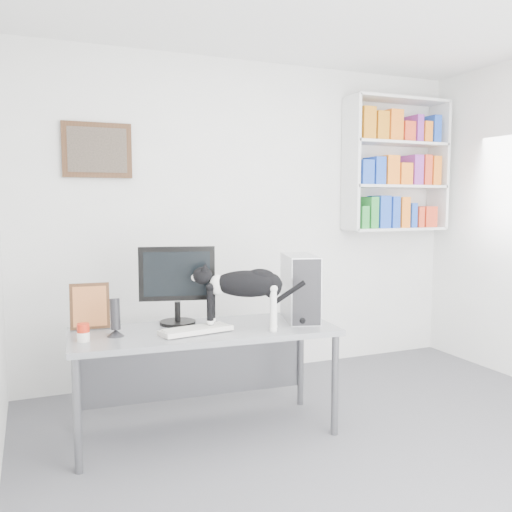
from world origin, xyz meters
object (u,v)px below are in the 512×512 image
object	(u,v)px
monitor	(177,285)
speaker	(115,317)
keyboard	(196,330)
cat	(245,299)
desk	(205,382)
soup_can	(83,333)
leaning_print	(90,305)
bookshelf	(396,165)
pc_tower	(300,287)

from	to	relation	value
monitor	speaker	distance (m)	0.48
keyboard	cat	xyz separation A→B (m)	(0.31, -0.04, 0.18)
desk	cat	world-z (taller)	cat
soup_can	keyboard	bearing A→B (deg)	-4.33
desk	speaker	size ratio (longest dim) A/B	6.95
leaning_print	soup_can	world-z (taller)	leaning_print
bookshelf	pc_tower	xyz separation A→B (m)	(-1.50, -0.95, -0.93)
bookshelf	soup_can	bearing A→B (deg)	-161.17
speaker	pc_tower	bearing A→B (deg)	0.20
desk	soup_can	xyz separation A→B (m)	(-0.75, -0.03, 0.40)
desk	leaning_print	size ratio (longest dim) A/B	5.50
monitor	soup_can	distance (m)	0.69
soup_can	bookshelf	bearing A→B (deg)	18.83
pc_tower	leaning_print	bearing A→B (deg)	-175.22
cat	speaker	bearing A→B (deg)	-163.46
monitor	keyboard	world-z (taller)	monitor
pc_tower	desk	bearing A→B (deg)	-162.33
pc_tower	soup_can	bearing A→B (deg)	-162.25
cat	pc_tower	bearing A→B (deg)	44.31
bookshelf	cat	world-z (taller)	bookshelf
desk	pc_tower	world-z (taller)	pc_tower
monitor	speaker	size ratio (longest dim) A/B	2.20
desk	cat	xyz separation A→B (m)	(0.23, -0.12, 0.55)
desk	monitor	size ratio (longest dim) A/B	3.16
pc_tower	leaning_print	xyz separation A→B (m)	(-1.37, 0.26, -0.07)
leaning_print	monitor	bearing A→B (deg)	-3.85
leaning_print	soup_can	distance (m)	0.34
monitor	keyboard	distance (m)	0.37
pc_tower	cat	xyz separation A→B (m)	(-0.47, -0.15, -0.02)
monitor	leaning_print	xyz separation A→B (m)	(-0.55, 0.09, -0.11)
speaker	monitor	bearing A→B (deg)	22.18
bookshelf	pc_tower	distance (m)	2.00
desk	pc_tower	size ratio (longest dim) A/B	3.75
desk	monitor	bearing A→B (deg)	126.93
bookshelf	keyboard	world-z (taller)	bookshelf
pc_tower	cat	bearing A→B (deg)	-146.98
bookshelf	leaning_print	bearing A→B (deg)	-166.54
keyboard	soup_can	distance (m)	0.67
bookshelf	pc_tower	bearing A→B (deg)	-147.65
keyboard	cat	size ratio (longest dim) A/B	0.69
speaker	cat	distance (m)	0.80
keyboard	cat	bearing A→B (deg)	-17.72
speaker	soup_can	world-z (taller)	speaker
bookshelf	cat	xyz separation A→B (m)	(-1.96, -1.09, -0.95)
pc_tower	cat	size ratio (longest dim) A/B	0.69
pc_tower	soup_can	world-z (taller)	pc_tower
desk	cat	size ratio (longest dim) A/B	2.59
monitor	pc_tower	size ratio (longest dim) A/B	1.19
soup_can	cat	size ratio (longest dim) A/B	0.16
bookshelf	desk	size ratio (longest dim) A/B	0.74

